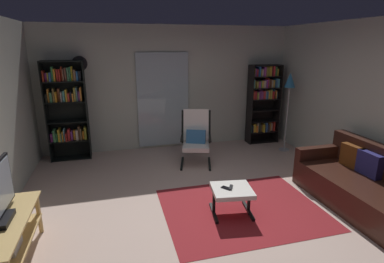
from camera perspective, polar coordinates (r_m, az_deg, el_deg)
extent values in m
plane|color=beige|center=(4.30, 3.55, -14.70)|extent=(7.02, 7.02, 0.00)
cube|color=beige|center=(6.57, -4.35, 8.18)|extent=(5.60, 0.06, 2.60)
cube|color=silver|center=(6.52, -5.47, 5.86)|extent=(1.10, 0.01, 2.00)
cube|color=maroon|center=(4.38, 9.40, -14.19)|extent=(2.15, 1.70, 0.01)
cube|color=tan|center=(3.61, -32.47, -14.45)|extent=(0.49, 1.27, 0.02)
cube|color=tan|center=(3.74, -31.80, -18.18)|extent=(0.45, 1.21, 0.02)
cylinder|color=tan|center=(4.17, -26.98, -13.65)|extent=(0.05, 0.05, 0.51)
cylinder|color=tan|center=(4.27, -32.22, -13.70)|extent=(0.05, 0.05, 0.51)
cube|color=silver|center=(3.66, -32.23, -18.18)|extent=(0.29, 0.28, 0.07)
cube|color=black|center=(3.59, -32.55, -13.95)|extent=(0.20, 0.32, 0.05)
cube|color=black|center=(6.34, -25.83, 3.22)|extent=(0.02, 0.30, 1.92)
cube|color=black|center=(6.25, -19.25, 3.76)|extent=(0.02, 0.30, 1.92)
cube|color=black|center=(6.42, -22.42, 3.76)|extent=(0.75, 0.02, 1.92)
cube|color=black|center=(6.54, -21.68, -4.61)|extent=(0.71, 0.28, 0.02)
cube|color=black|center=(6.42, -22.02, -1.53)|extent=(0.71, 0.28, 0.02)
cube|color=black|center=(6.33, -22.38, 1.80)|extent=(0.71, 0.28, 0.02)
cube|color=black|center=(6.25, -22.75, 5.21)|extent=(0.71, 0.28, 0.02)
cube|color=black|center=(6.20, -23.14, 8.70)|extent=(0.71, 0.28, 0.02)
cube|color=black|center=(6.17, -23.52, 12.09)|extent=(0.71, 0.28, 0.02)
cube|color=#9F3197|center=(6.46, -24.90, -0.92)|extent=(0.04, 0.19, 0.16)
cube|color=#438C4F|center=(6.42, -24.49, -0.66)|extent=(0.04, 0.20, 0.23)
cube|color=#2D7C3F|center=(6.45, -24.07, -0.84)|extent=(0.03, 0.21, 0.17)
cube|color=gold|center=(6.41, -23.75, -0.55)|extent=(0.04, 0.22, 0.24)
cube|color=teal|center=(6.41, -23.44, -0.89)|extent=(0.02, 0.20, 0.16)
cube|color=orange|center=(6.40, -23.19, -0.76)|extent=(0.02, 0.22, 0.19)
cube|color=teal|center=(6.40, -22.95, -0.52)|extent=(0.02, 0.18, 0.24)
cube|color=red|center=(6.40, -22.60, -0.84)|extent=(0.03, 0.23, 0.16)
cube|color=red|center=(6.39, -22.20, -0.51)|extent=(0.04, 0.17, 0.22)
cube|color=#8D3794|center=(6.41, -21.72, -0.63)|extent=(0.03, 0.18, 0.18)
cube|color=orange|center=(6.40, -21.29, -0.56)|extent=(0.04, 0.13, 0.19)
cube|color=beige|center=(6.37, -20.87, -0.54)|extent=(0.04, 0.16, 0.20)
cube|color=brown|center=(6.38, -20.50, -0.16)|extent=(0.03, 0.16, 0.27)
cube|color=brown|center=(6.36, -20.20, -0.34)|extent=(0.02, 0.22, 0.23)
cube|color=orange|center=(6.38, -19.81, -0.54)|extent=(0.03, 0.14, 0.17)
cube|color=#9D9B2B|center=(6.37, -19.47, -0.16)|extent=(0.04, 0.20, 0.25)
cube|color=#2A2B22|center=(6.28, -25.81, 5.71)|extent=(0.03, 0.11, 0.16)
cube|color=orange|center=(6.27, -25.48, 6.16)|extent=(0.03, 0.13, 0.25)
cube|color=#3F7C4E|center=(6.27, -25.03, 5.93)|extent=(0.04, 0.20, 0.19)
cube|color=brown|center=(6.26, -24.61, 6.29)|extent=(0.03, 0.21, 0.26)
cube|color=orange|center=(6.26, -24.25, 6.05)|extent=(0.03, 0.22, 0.19)
cube|color=brown|center=(6.26, -23.85, 6.34)|extent=(0.04, 0.10, 0.25)
cube|color=beige|center=(6.24, -23.43, 6.07)|extent=(0.02, 0.16, 0.19)
cube|color=teal|center=(6.24, -23.04, 6.18)|extent=(0.04, 0.15, 0.20)
cube|color=gold|center=(6.22, -22.65, 6.32)|extent=(0.03, 0.14, 0.23)
cube|color=red|center=(6.24, -22.25, 6.10)|extent=(0.04, 0.20, 0.16)
cube|color=#252532|center=(6.22, -21.88, 6.21)|extent=(0.02, 0.14, 0.19)
cube|color=orange|center=(6.22, -21.54, 6.10)|extent=(0.03, 0.22, 0.15)
cube|color=olive|center=(6.22, -21.24, 6.62)|extent=(0.03, 0.21, 0.26)
cube|color=#5B8F96|center=(6.20, -20.93, 6.65)|extent=(0.02, 0.16, 0.27)
cube|color=#8C3C8A|center=(6.22, -20.54, 6.34)|extent=(0.03, 0.14, 0.18)
cube|color=orange|center=(6.19, -20.27, 6.68)|extent=(0.03, 0.17, 0.26)
cube|color=red|center=(6.25, -26.25, 9.38)|extent=(0.03, 0.19, 0.20)
cube|color=#8E3192|center=(6.25, -25.82, 9.22)|extent=(0.04, 0.12, 0.15)
cube|color=#A89328|center=(6.23, -25.52, 9.29)|extent=(0.02, 0.18, 0.16)
cube|color=#3865A4|center=(6.22, -25.18, 9.34)|extent=(0.03, 0.20, 0.17)
cube|color=#378F4A|center=(6.20, -24.89, 9.82)|extent=(0.03, 0.12, 0.27)
cube|color=orange|center=(6.20, -24.53, 9.67)|extent=(0.03, 0.15, 0.23)
cube|color=red|center=(6.20, -24.09, 9.69)|extent=(0.03, 0.13, 0.22)
cube|color=red|center=(6.20, -23.69, 9.74)|extent=(0.02, 0.22, 0.22)
cube|color=red|center=(6.20, -23.40, 9.97)|extent=(0.02, 0.12, 0.26)
cube|color=brown|center=(6.19, -23.10, 9.82)|extent=(0.02, 0.22, 0.22)
cube|color=brown|center=(6.18, -22.78, 9.94)|extent=(0.03, 0.16, 0.25)
cube|color=#417A50|center=(6.16, -22.35, 9.98)|extent=(0.03, 0.19, 0.25)
cube|color=#2E8252|center=(6.18, -22.01, 10.08)|extent=(0.02, 0.20, 0.26)
cube|color=gold|center=(6.18, -21.73, 10.13)|extent=(0.02, 0.16, 0.26)
cube|color=brown|center=(6.17, -21.27, 9.90)|extent=(0.04, 0.22, 0.20)
cube|color=#2765AF|center=(6.15, -20.88, 9.81)|extent=(0.03, 0.17, 0.18)
cube|color=#2D2E34|center=(6.17, -20.43, 9.86)|extent=(0.04, 0.14, 0.18)
cube|color=black|center=(6.92, 10.83, 4.88)|extent=(0.02, 0.30, 1.78)
cube|color=black|center=(7.24, 15.78, 5.06)|extent=(0.02, 0.30, 1.78)
cube|color=black|center=(7.20, 12.83, 5.19)|extent=(0.71, 0.02, 1.78)
cube|color=black|center=(7.29, 12.92, -1.77)|extent=(0.67, 0.28, 0.02)
cube|color=black|center=(7.22, 13.04, 0.03)|extent=(0.67, 0.28, 0.02)
cube|color=black|center=(7.15, 13.17, 1.98)|extent=(0.67, 0.28, 0.02)
cube|color=black|center=(7.10, 13.30, 3.97)|extent=(0.67, 0.28, 0.02)
cube|color=black|center=(7.05, 13.43, 5.99)|extent=(0.67, 0.28, 0.02)
cube|color=black|center=(7.01, 13.56, 8.03)|extent=(0.67, 0.28, 0.02)
cube|color=black|center=(6.98, 13.70, 10.09)|extent=(0.67, 0.28, 0.02)
cube|color=black|center=(6.96, 13.83, 12.03)|extent=(0.67, 0.28, 0.02)
cube|color=#318D4E|center=(7.07, 10.81, 0.62)|extent=(0.03, 0.21, 0.17)
cube|color=black|center=(7.06, 11.13, 0.59)|extent=(0.03, 0.19, 0.17)
cube|color=gold|center=(7.07, 11.39, 0.69)|extent=(0.03, 0.15, 0.20)
cube|color=gold|center=(7.10, 11.63, 0.74)|extent=(0.03, 0.16, 0.20)
cube|color=orange|center=(7.10, 11.96, 0.57)|extent=(0.03, 0.18, 0.16)
cube|color=beige|center=(7.13, 12.15, 0.85)|extent=(0.03, 0.14, 0.21)
cube|color=#222E27|center=(7.14, 12.51, 0.87)|extent=(0.04, 0.11, 0.22)
cube|color=brown|center=(7.18, 12.82, 0.72)|extent=(0.04, 0.10, 0.17)
cube|color=gold|center=(7.18, 13.14, 0.73)|extent=(0.02, 0.23, 0.18)
cube|color=olive|center=(7.20, 13.29, 0.84)|extent=(0.02, 0.13, 0.19)
cube|color=#3762AF|center=(7.21, 13.60, 0.95)|extent=(0.04, 0.21, 0.22)
cube|color=#2D2727|center=(7.23, 13.93, 0.76)|extent=(0.04, 0.23, 0.17)
cube|color=orange|center=(7.27, 14.16, 1.03)|extent=(0.03, 0.19, 0.22)
cube|color=gold|center=(7.30, 14.41, 0.82)|extent=(0.03, 0.11, 0.16)
cube|color=beige|center=(7.32, 14.66, 0.92)|extent=(0.03, 0.11, 0.18)
cube|color=red|center=(7.33, 14.97, 1.06)|extent=(0.03, 0.21, 0.21)
cube|color=gold|center=(6.89, 11.20, 6.68)|extent=(0.02, 0.14, 0.17)
cube|color=#D73E31|center=(6.91, 11.49, 6.75)|extent=(0.03, 0.14, 0.18)
cube|color=red|center=(6.93, 11.80, 6.76)|extent=(0.04, 0.14, 0.19)
cube|color=#979D3B|center=(6.97, 12.03, 6.69)|extent=(0.03, 0.23, 0.16)
cube|color=#964892|center=(6.97, 12.44, 6.72)|extent=(0.03, 0.13, 0.17)
cube|color=#8F3D8E|center=(6.97, 12.73, 6.85)|extent=(0.03, 0.18, 0.21)
cube|color=#9C468E|center=(6.99, 13.00, 6.68)|extent=(0.03, 0.13, 0.17)
cube|color=#D43738|center=(7.04, 13.19, 6.83)|extent=(0.04, 0.22, 0.19)
cube|color=#5B87A0|center=(7.05, 13.53, 6.83)|extent=(0.03, 0.21, 0.19)
cube|color=#3064A3|center=(7.05, 13.81, 6.74)|extent=(0.02, 0.19, 0.17)
cube|color=gold|center=(7.07, 14.06, 6.86)|extent=(0.04, 0.18, 0.20)
cube|color=#9D9A3E|center=(7.08, 14.47, 6.90)|extent=(0.04, 0.19, 0.21)
cube|color=red|center=(7.13, 14.71, 6.77)|extent=(0.04, 0.24, 0.17)
cube|color=#276CB4|center=(7.15, 15.05, 6.93)|extent=(0.03, 0.11, 0.21)
cube|color=orange|center=(7.16, 15.37, 6.83)|extent=(0.02, 0.16, 0.19)
cube|color=teal|center=(7.20, 15.52, 6.72)|extent=(0.02, 0.15, 0.15)
cube|color=teal|center=(6.85, 11.44, 8.83)|extent=(0.04, 0.15, 0.19)
cube|color=#A88C2F|center=(6.88, 11.66, 8.71)|extent=(0.02, 0.13, 0.15)
cube|color=olive|center=(6.91, 11.98, 8.70)|extent=(0.04, 0.20, 0.15)
cube|color=#993C86|center=(6.93, 12.37, 8.72)|extent=(0.04, 0.23, 0.15)
cube|color=#2C8149|center=(6.95, 12.67, 8.76)|extent=(0.03, 0.18, 0.16)
cube|color=gold|center=(6.98, 12.92, 8.76)|extent=(0.04, 0.19, 0.16)
cube|color=beige|center=(6.97, 13.40, 8.70)|extent=(0.04, 0.15, 0.15)
cube|color=purple|center=(6.99, 13.69, 8.81)|extent=(0.03, 0.22, 0.18)
cube|color=red|center=(7.00, 14.00, 8.94)|extent=(0.03, 0.16, 0.21)
cube|color=teal|center=(7.03, 14.20, 8.79)|extent=(0.02, 0.10, 0.17)
cube|color=brown|center=(7.07, 14.37, 8.85)|extent=(0.03, 0.18, 0.18)
cube|color=beige|center=(7.09, 14.75, 8.75)|extent=(0.04, 0.13, 0.16)
cube|color=gold|center=(7.11, 14.98, 8.76)|extent=(0.04, 0.15, 0.16)
cube|color=teal|center=(7.11, 15.45, 8.84)|extent=(0.03, 0.19, 0.19)
cube|color=teal|center=(7.14, 15.73, 8.85)|extent=(0.04, 0.20, 0.19)
cube|color=#959C2C|center=(6.84, 11.46, 10.93)|extent=(0.04, 0.14, 0.18)
cube|color=purple|center=(6.85, 11.85, 10.89)|extent=(0.02, 0.12, 0.17)
cube|color=red|center=(6.86, 12.15, 10.79)|extent=(0.03, 0.11, 0.15)
cube|color=#2669B7|center=(6.89, 12.41, 11.09)|extent=(0.03, 0.23, 0.22)
cube|color=olive|center=(6.89, 12.76, 10.79)|extent=(0.03, 0.15, 0.15)
cube|color=beige|center=(6.92, 12.98, 10.81)|extent=(0.03, 0.15, 0.16)
cube|color=#903D8D|center=(6.95, 13.28, 11.01)|extent=(0.04, 0.24, 0.21)
cube|color=olive|center=(6.96, 13.69, 11.01)|extent=(0.02, 0.22, 0.21)
cube|color=olive|center=(6.99, 13.98, 10.92)|extent=(0.04, 0.19, 0.19)
cube|color=gold|center=(7.00, 14.42, 11.02)|extent=(0.04, 0.17, 0.22)
cube|color=#9C3F95|center=(7.05, 14.61, 10.85)|extent=(0.03, 0.11, 0.17)
cube|color=red|center=(7.04, 15.01, 11.00)|extent=(0.03, 0.17, 0.22)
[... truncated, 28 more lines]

